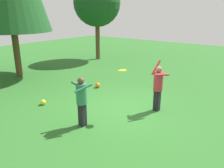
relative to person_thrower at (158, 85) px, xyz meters
name	(u,v)px	position (x,y,z in m)	size (l,w,h in m)	color
ground_plane	(124,109)	(-0.68, 1.04, -1.02)	(40.00, 40.00, 0.00)	#2D6B28
person_thrower	(158,85)	(0.00, 0.00, 0.00)	(0.66, 0.66, 1.89)	black
person_catcher	(82,98)	(-2.56, 1.37, -0.05)	(0.70, 0.67, 1.64)	black
frisbee	(122,71)	(-1.26, 0.72, 0.67)	(0.30, 0.30, 0.06)	yellow
ball_yellow	(43,102)	(-2.30, 3.85, -0.91)	(0.22, 0.22, 0.22)	yellow
ball_orange	(98,85)	(0.66, 3.54, -0.90)	(0.24, 0.24, 0.24)	orange
ball_red	(159,83)	(2.86, 1.34, -0.90)	(0.24, 0.24, 0.24)	red
tree_far_right	(97,3)	(6.02, 8.18, 3.14)	(3.46, 3.46, 5.92)	brown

